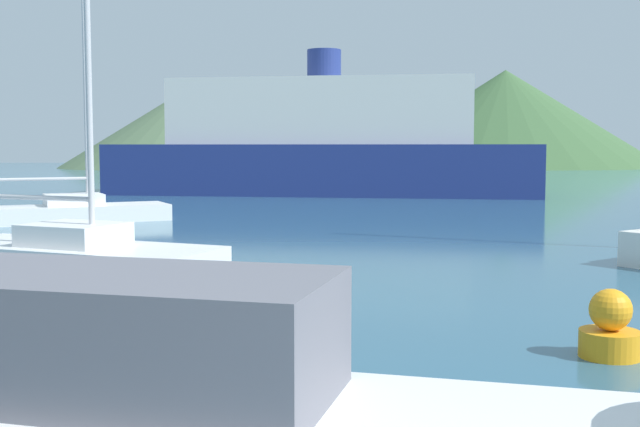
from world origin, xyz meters
name	(u,v)px	position (x,y,z in m)	size (l,w,h in m)	color
sailboat_inner	(71,210)	(-8.85, 25.00, 0.38)	(6.41, 4.43, 7.40)	white
sailboat_outer	(71,254)	(-5.39, 13.79, 0.43)	(6.13, 4.23, 9.13)	white
ferry_distant	(321,144)	(-0.41, 41.04, 2.63)	(22.96, 10.61, 7.57)	navy
buoy_marker	(606,329)	(2.84, 7.74, 0.34)	(0.72, 0.72, 0.83)	orange
hill_west	(187,127)	(-16.13, 94.47, 4.76)	(30.72, 30.72, 9.53)	#4C6647
hill_central	(501,118)	(22.70, 100.00, 6.03)	(38.17, 38.17, 12.05)	#3D6038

